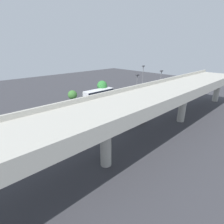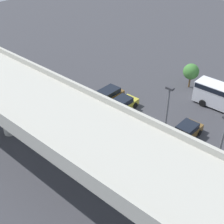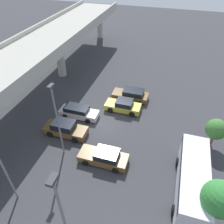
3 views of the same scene
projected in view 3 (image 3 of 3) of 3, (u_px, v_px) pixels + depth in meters
name	position (u px, v px, depth m)	size (l,w,h in m)	color
ground_plane	(103.00, 122.00, 26.17)	(117.47, 117.47, 0.00)	#38383D
highway_overpass	(18.00, 64.00, 24.64)	(56.08, 7.40, 7.44)	#ADAAA0
parked_car_0	(104.00, 157.00, 21.13)	(2.11, 4.80, 1.49)	brown
parked_car_1	(65.00, 129.00, 24.19)	(2.13, 4.82, 1.66)	brown
parked_car_2	(78.00, 112.00, 26.67)	(1.97, 4.81, 1.43)	silver
parked_car_3	(123.00, 106.00, 27.61)	(2.15, 4.47, 1.53)	gold
parked_car_4	(131.00, 95.00, 29.58)	(2.20, 4.79, 1.50)	brown
shuttle_bus	(193.00, 179.00, 18.02)	(7.99, 2.62, 2.88)	silver
lamp_post_near_aisle	(63.00, 217.00, 12.18)	(0.70, 0.35, 8.70)	slate
lamp_post_by_overpass	(57.00, 117.00, 19.63)	(0.70, 0.35, 8.02)	slate
tree_front_left	(220.00, 199.00, 14.92)	(2.62, 2.62, 4.62)	brown
tree_front_centre	(216.00, 129.00, 21.84)	(2.12, 2.12, 3.39)	brown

